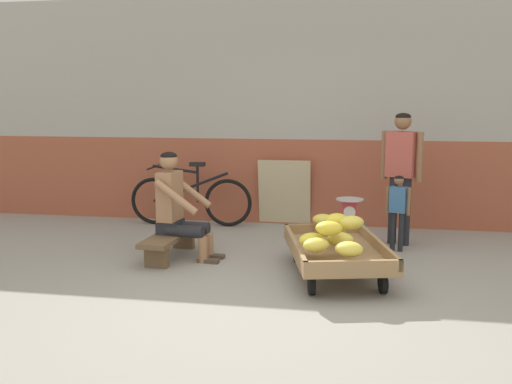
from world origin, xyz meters
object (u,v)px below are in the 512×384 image
vendor_seated (178,206)px  bicycle_near_left (190,199)px  sign_board (284,193)px  plastic_crate (349,237)px  customer_child (398,205)px  shopping_bag (352,252)px  low_bench (171,239)px  banana_cart (336,252)px  weighing_scale (350,211)px  customer_adult (401,164)px

vendor_seated → bicycle_near_left: bearing=101.8°
sign_board → plastic_crate: bearing=-53.4°
sign_board → customer_child: (1.41, -1.11, 0.08)m
vendor_seated → shopping_bag: bearing=3.8°
plastic_crate → bicycle_near_left: 2.33m
low_bench → vendor_seated: bearing=-5.3°
vendor_seated → sign_board: size_ratio=1.28×
sign_board → vendor_seated: bearing=-116.9°
banana_cart → customer_child: customer_child is taller
shopping_bag → low_bench: bearing=-176.6°
vendor_seated → sign_board: vendor_seated is taller
low_bench → plastic_crate: size_ratio=3.10×
low_bench → weighing_scale: size_ratio=3.72×
banana_cart → bicycle_near_left: (-2.01, 1.92, 0.11)m
customer_adult → customer_child: customer_adult is taller
customer_adult → banana_cart: bearing=-116.4°
shopping_bag → weighing_scale: bearing=94.8°
low_bench → shopping_bag: (1.92, 0.11, -0.08)m
vendor_seated → bicycle_near_left: size_ratio=0.69×
customer_child → vendor_seated: bearing=-163.4°
vendor_seated → plastic_crate: bearing=19.0°
customer_adult → customer_child: bearing=-97.6°
bicycle_near_left → plastic_crate: bearing=-24.0°
plastic_crate → sign_board: size_ratio=0.40×
banana_cart → weighing_scale: 1.00m
banana_cart → customer_child: bearing=58.7°
banana_cart → low_bench: size_ratio=1.43×
plastic_crate → customer_adult: (0.57, 0.39, 0.80)m
sign_board → customer_child: 1.79m
plastic_crate → shopping_bag: plastic_crate is taller
vendor_seated → plastic_crate: vendor_seated is taller
weighing_scale → sign_board: 1.48m
sign_board → customer_adult: customer_adult is taller
vendor_seated → weighing_scale: 1.90m
weighing_scale → shopping_bag: size_ratio=1.25×
bicycle_near_left → customer_adult: bearing=-11.5°
low_bench → customer_child: (2.41, 0.68, 0.33)m
weighing_scale → plastic_crate: bearing=90.0°
bicycle_near_left → customer_adult: size_ratio=1.09×
bicycle_near_left → shopping_bag: bearing=-33.7°
sign_board → shopping_bag: 1.94m
vendor_seated → sign_board: (0.91, 1.80, -0.13)m
plastic_crate → customer_adult: size_ratio=0.24×
vendor_seated → customer_child: size_ratio=1.34×
vendor_seated → customer_child: 2.42m
shopping_bag → bicycle_near_left: bearing=146.3°
banana_cart → shopping_bag: size_ratio=6.65×
bicycle_near_left → sign_board: sign_board is taller
shopping_bag → customer_adult: bearing=59.3°
low_bench → vendor_seated: 0.38m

